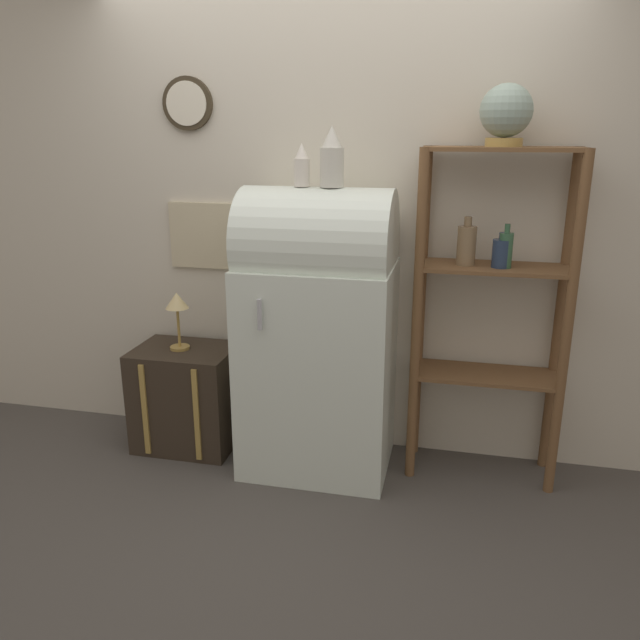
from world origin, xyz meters
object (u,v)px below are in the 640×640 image
at_px(globe, 506,113).
at_px(suitcase_trunk, 187,397).
at_px(desk_lamp, 177,307).
at_px(vase_center, 332,159).
at_px(vase_left, 302,166).
at_px(refrigerator, 318,330).

bearing_deg(globe, suitcase_trunk, -177.81).
bearing_deg(desk_lamp, vase_center, -3.27).
relative_size(vase_left, desk_lamp, 0.63).
bearing_deg(suitcase_trunk, vase_left, -4.49).
distance_m(suitcase_trunk, globe, 2.28).
distance_m(vase_center, desk_lamp, 1.20).
bearing_deg(globe, vase_left, -172.77).
height_order(suitcase_trunk, vase_left, vase_left).
relative_size(suitcase_trunk, vase_center, 2.08).
distance_m(globe, vase_center, 0.83).
distance_m(refrigerator, suitcase_trunk, 0.93).
relative_size(refrigerator, suitcase_trunk, 2.55).
bearing_deg(vase_left, suitcase_trunk, 175.51).
xyz_separation_m(suitcase_trunk, vase_center, (0.87, -0.05, 1.36)).
relative_size(refrigerator, vase_left, 7.36).
distance_m(suitcase_trunk, desk_lamp, 0.55).
height_order(refrigerator, desk_lamp, refrigerator).
height_order(vase_center, desk_lamp, vase_center).
bearing_deg(refrigerator, globe, 7.15).
relative_size(globe, vase_center, 0.98).
xyz_separation_m(refrigerator, vase_left, (-0.08, -0.01, 0.84)).
bearing_deg(suitcase_trunk, globe, 2.19).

